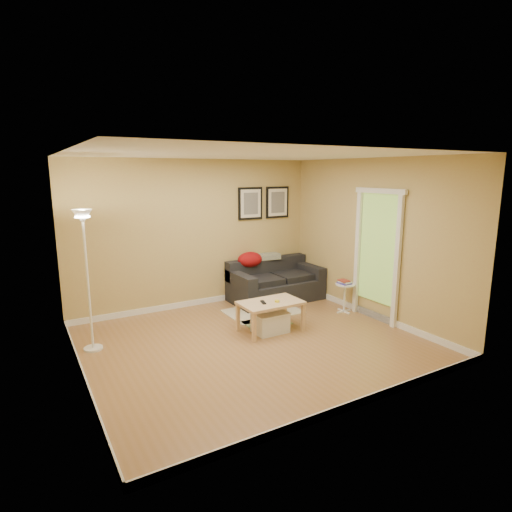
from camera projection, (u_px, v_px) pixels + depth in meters
The scene contains 25 objects.
floor at pixel (253, 342), 5.93m from camera, with size 4.50×4.50×0.00m, color #996C41.
ceiling at pixel (252, 155), 5.41m from camera, with size 4.50×4.50×0.00m, color white.
wall_back at pixel (196, 234), 7.37m from camera, with size 4.50×4.50×0.00m, color tan.
wall_front at pixel (356, 287), 3.97m from camera, with size 4.50×4.50×0.00m, color tan.
wall_left at pixel (74, 272), 4.56m from camera, with size 4.00×4.00×0.00m, color tan.
wall_right at pixel (373, 240), 6.78m from camera, with size 4.00×4.00×0.00m, color tan.
baseboard_back at pixel (199, 302), 7.60m from camera, with size 4.50×0.02×0.10m, color white.
baseboard_front at pixel (349, 406), 4.23m from camera, with size 4.50×0.02×0.10m, color white.
baseboard_left at pixel (84, 377), 4.82m from camera, with size 0.02×4.00×0.10m, color white.
baseboard_right at pixel (368, 313), 7.02m from camera, with size 0.02×4.00×0.10m, color white.
sofa at pixel (276, 281), 7.83m from camera, with size 1.70×0.90×0.75m, color black, non-canonical shape.
red_throw at pixel (250, 260), 7.79m from camera, with size 0.48×0.36×0.28m, color maroon, non-canonical shape.
plaid_throw at pixel (268, 256), 8.04m from camera, with size 0.42×0.26×0.10m, color #C8C374, non-canonical shape.
framed_print_left at pixel (250, 203), 7.78m from camera, with size 0.50×0.04×0.60m, color black, non-canonical shape.
framed_print_right at pixel (277, 202), 8.07m from camera, with size 0.50×0.04×0.60m, color black, non-canonical shape.
area_rug at pixel (263, 311), 7.23m from camera, with size 1.25×0.85×0.01m, color beige.
green_runner at pixel (267, 323), 6.68m from camera, with size 0.70×0.50×0.01m, color #668C4C.
coffee_table at pixel (270, 316), 6.32m from camera, with size 0.93×0.57×0.47m, color #D6AD82, non-canonical shape.
remote_control at pixel (263, 302), 6.20m from camera, with size 0.05×0.16×0.02m, color black.
tape_roll at pixel (277, 301), 6.24m from camera, with size 0.07×0.07×0.03m, color yellow.
storage_bin at pixel (270, 322), 6.28m from camera, with size 0.51×0.37×0.32m, color white, non-canonical shape.
side_table at pixel (344, 298), 7.17m from camera, with size 0.33×0.33×0.50m, color white, non-canonical shape.
book_stack at pixel (344, 282), 7.13m from camera, with size 0.16×0.21×0.07m, color #3D349C, non-canonical shape.
floor_lamp at pixel (88, 285), 5.51m from camera, with size 0.25×0.25×1.92m, color white, non-canonical shape.
doorway at pixel (376, 258), 6.68m from camera, with size 0.12×1.01×2.13m, color white, non-canonical shape.
Camera 1 is at (-2.75, -4.84, 2.38)m, focal length 29.28 mm.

